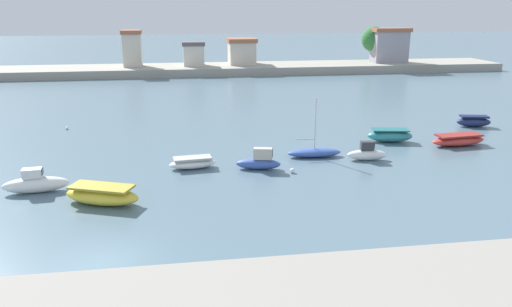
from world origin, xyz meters
TOP-DOWN VIEW (x-y plane):
  - ground_plane at (0.00, 0.00)m, footprint 400.00×400.00m
  - moored_boat_1 at (-5.82, 10.51)m, footprint 4.35×1.60m
  - moored_boat_2 at (-1.14, 7.73)m, footprint 5.28×3.57m
  - moored_boat_3 at (4.73, 14.13)m, footprint 3.72×1.81m
  - moored_boat_4 at (9.76, 13.11)m, footprint 3.56×1.79m
  - moored_boat_5 at (14.77, 15.62)m, footprint 4.54×1.55m
  - moored_boat_6 at (18.75, 14.07)m, footprint 3.33×1.33m
  - moored_boat_7 at (22.91, 19.21)m, footprint 4.33×2.40m
  - moored_boat_8 at (28.45, 17.08)m, footprint 5.23×2.17m
  - moored_boat_9 at (33.88, 23.53)m, footprint 3.63×2.05m
  - mooring_buoy_0 at (12.06, 11.83)m, footprint 0.37×0.37m
  - mooring_buoy_1 at (-7.46, 28.64)m, footprint 0.29×0.29m
  - distant_shoreline at (0.99, 70.34)m, footprint 129.92×10.94m

SIDE VIEW (x-z plane):
  - ground_plane at x=0.00m, z-range 0.00..0.00m
  - mooring_buoy_1 at x=-7.46m, z-range 0.00..0.29m
  - mooring_buoy_0 at x=12.06m, z-range 0.00..0.37m
  - moored_boat_5 at x=14.77m, z-range -2.10..2.86m
  - moored_boat_3 at x=4.73m, z-range -0.02..0.86m
  - moored_boat_8 at x=28.45m, z-range -0.02..1.00m
  - moored_boat_6 at x=18.75m, z-range -0.24..1.33m
  - moored_boat_9 at x=33.88m, z-range -0.02..1.12m
  - moored_boat_7 at x=22.91m, z-range -0.02..1.17m
  - moored_boat_2 at x=-1.14m, z-range -0.02..1.18m
  - moored_boat_4 at x=9.76m, z-range -0.25..1.43m
  - moored_boat_1 at x=-5.82m, z-range -0.22..1.45m
  - distant_shoreline at x=0.99m, z-range -2.24..5.91m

